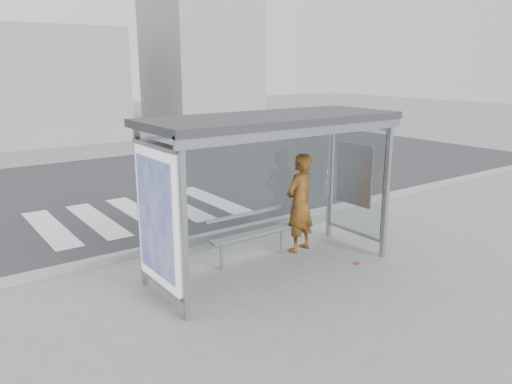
% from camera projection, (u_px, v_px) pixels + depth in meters
% --- Properties ---
extents(ground, '(80.00, 80.00, 0.00)m').
position_uv_depth(ground, '(272.00, 269.00, 8.50)').
color(ground, slate).
rests_on(ground, ground).
extents(road, '(30.00, 10.00, 0.01)m').
position_uv_depth(road, '(120.00, 189.00, 14.00)').
color(road, '#2E2E31').
rests_on(road, ground).
extents(curb, '(30.00, 0.18, 0.12)m').
position_uv_depth(curb, '(213.00, 235.00, 10.02)').
color(curb, gray).
rests_on(curb, ground).
extents(crosswalk, '(4.55, 3.00, 0.00)m').
position_uv_depth(crosswalk, '(139.00, 213.00, 11.75)').
color(crosswalk, silver).
rests_on(crosswalk, ground).
extents(bus_shelter, '(4.25, 1.65, 2.62)m').
position_uv_depth(bus_shelter, '(252.00, 157.00, 7.85)').
color(bus_shelter, gray).
rests_on(bus_shelter, ground).
extents(building_center, '(8.00, 5.00, 5.00)m').
position_uv_depth(building_center, '(24.00, 85.00, 22.02)').
color(building_center, gray).
rests_on(building_center, ground).
extents(building_right, '(5.00, 5.00, 7.00)m').
position_uv_depth(building_right, '(201.00, 63.00, 26.88)').
color(building_right, gray).
rests_on(building_right, ground).
extents(person, '(0.75, 0.58, 1.84)m').
position_uv_depth(person, '(300.00, 203.00, 9.16)').
color(person, orange).
rests_on(person, ground).
extents(bench, '(1.67, 0.30, 0.86)m').
position_uv_depth(bench, '(252.00, 233.00, 8.75)').
color(bench, gray).
rests_on(bench, ground).
extents(soda_can, '(0.13, 0.12, 0.06)m').
position_uv_depth(soda_can, '(358.00, 262.00, 8.72)').
color(soda_can, '#E34270').
rests_on(soda_can, ground).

